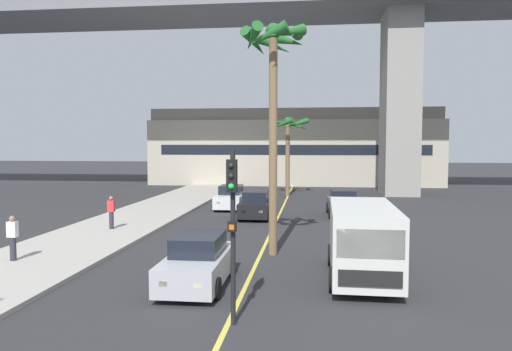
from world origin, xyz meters
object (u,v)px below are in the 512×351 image
car_queue_third (256,205)px  palm_tree_near_median (288,131)px  car_queue_front (231,198)px  palm_tree_mid_median (273,68)px  delivery_van (363,239)px  car_queue_fourth (343,204)px  pedestrian_mid_block (111,212)px  car_queue_second (198,262)px  pedestrian_far_along (13,237)px  traffic_light_median_near (232,213)px

car_queue_third → palm_tree_near_median: (1.28, 11.85, 4.63)m
car_queue_front → palm_tree_mid_median: (3.89, -13.09, 6.52)m
car_queue_front → palm_tree_near_median: (3.38, 8.20, 4.63)m
delivery_van → car_queue_third: bearing=111.5°
car_queue_fourth → pedestrian_mid_block: (-11.64, -6.73, 0.28)m
car_queue_front → car_queue_fourth: size_ratio=1.00×
car_queue_front → car_queue_third: same height
delivery_van → palm_tree_near_median: bearing=98.5°
car_queue_second → palm_tree_near_median: (1.44, 25.65, 4.63)m
car_queue_third → car_queue_fourth: same height
car_queue_second → delivery_van: (5.07, 1.30, 0.57)m
car_queue_fourth → palm_tree_mid_median: bearing=-107.4°
car_queue_front → pedestrian_far_along: (-5.26, -15.73, 0.28)m
palm_tree_near_median → pedestrian_far_along: size_ratio=4.02×
car_queue_second → pedestrian_far_along: bearing=166.5°
palm_tree_near_median → pedestrian_mid_block: 19.48m
pedestrian_far_along → delivery_van: bearing=-2.0°
car_queue_front → palm_tree_near_median: 10.01m
traffic_light_median_near → palm_tree_mid_median: bearing=87.3°
car_queue_second → palm_tree_near_median: size_ratio=0.63×
palm_tree_mid_median → car_queue_third: bearing=100.8°
car_queue_second → pedestrian_mid_block: 10.48m
palm_tree_near_median → pedestrian_far_along: palm_tree_near_median is taller
car_queue_third → traffic_light_median_near: bearing=-85.1°
car_queue_second → palm_tree_near_median: palm_tree_near_median is taller
delivery_van → traffic_light_median_near: (-3.48, -4.45, 1.43)m
car_queue_third → palm_tree_mid_median: palm_tree_mid_median is taller
car_queue_second → car_queue_third: size_ratio=0.99×
palm_tree_near_median → pedestrian_mid_block: palm_tree_near_median is taller
car_queue_front → traffic_light_median_near: bearing=-80.3°
car_queue_third → delivery_van: (4.92, -12.50, 0.57)m
traffic_light_median_near → palm_tree_near_median: bearing=90.3°
car_queue_front → car_queue_second: same height
traffic_light_median_near → pedestrian_far_along: bearing=151.0°
delivery_van → palm_tree_near_median: palm_tree_near_median is taller
traffic_light_median_near → pedestrian_far_along: (-8.79, 4.87, -1.72)m
car_queue_front → car_queue_third: 4.21m
car_queue_third → car_queue_fourth: size_ratio=1.00×
traffic_light_median_near → palm_tree_near_median: 28.92m
car_queue_second → delivery_van: bearing=14.4°
car_queue_third → pedestrian_mid_block: 8.50m
car_queue_fourth → traffic_light_median_near: traffic_light_median_near is taller
traffic_light_median_near → pedestrian_mid_block: traffic_light_median_near is taller
car_queue_front → delivery_van: (7.01, -16.15, 0.57)m
palm_tree_mid_median → pedestrian_far_along: size_ratio=5.50×
delivery_van → palm_tree_mid_median: palm_tree_mid_median is taller
car_queue_front → car_queue_second: (1.94, -17.45, 0.00)m
traffic_light_median_near → car_queue_third: bearing=94.9°
delivery_van → palm_tree_mid_median: size_ratio=0.59×
car_queue_second → pedestrian_mid_block: pedestrian_mid_block is taller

